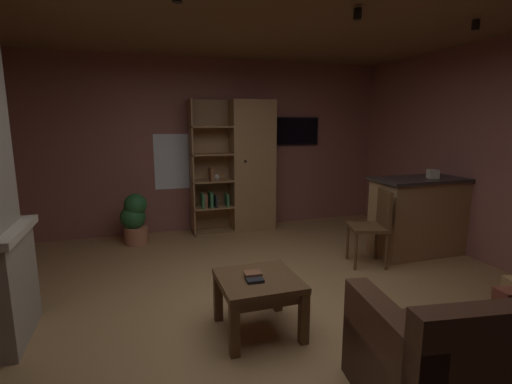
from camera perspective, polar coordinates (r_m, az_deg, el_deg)
name	(u,v)px	position (r m, az deg, el deg)	size (l,w,h in m)	color
floor	(270,316)	(3.56, 2.09, -18.21)	(5.89, 5.92, 0.02)	#A37A4C
wall_back	(205,146)	(6.03, -7.67, 6.90)	(6.01, 0.06, 2.66)	#8E544C
window_pane_back	(174,162)	(5.95, -12.29, 4.51)	(0.60, 0.01, 0.84)	white
bookshelf_cabinet	(246,167)	(5.93, -1.45, 3.77)	(1.30, 0.41, 2.04)	#997047
kitchen_bar_counter	(425,215)	(5.40, 24.20, -3.23)	(1.43, 0.61, 1.00)	#997047
tissue_box	(433,174)	(5.27, 25.19, 2.51)	(0.12, 0.12, 0.11)	#BFB299
leather_couch	(497,360)	(2.85, 32.63, -20.57)	(1.62, 1.07, 0.84)	#4C2D1E
coffee_table	(258,288)	(3.15, 0.38, -14.34)	(0.63, 0.63, 0.47)	brown
table_book_0	(255,280)	(3.05, -0.20, -13.15)	(0.14, 0.11, 0.02)	black
table_book_1	(253,273)	(3.11, -0.48, -12.18)	(0.14, 0.11, 0.02)	brown
dining_chair	(375,222)	(4.72, 17.49, -4.34)	(0.52, 0.52, 0.92)	brown
potted_floor_plant	(135,218)	(5.57, -17.90, -3.78)	(0.38, 0.36, 0.72)	#B77051
wall_mounted_tv	(295,131)	(6.41, 5.97, 9.14)	(0.81, 0.06, 0.46)	black
track_light_spot_2	(357,14)	(3.57, 15.07, 24.56)	(0.07, 0.07, 0.09)	black
track_light_spot_3	(476,25)	(4.33, 30.29, 20.99)	(0.07, 0.07, 0.09)	black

